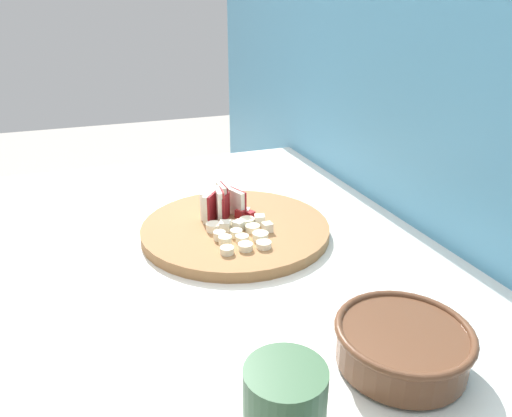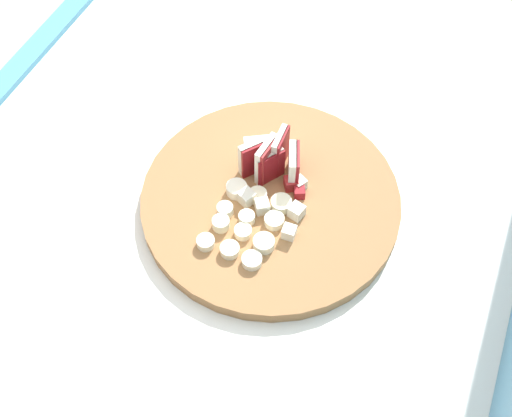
{
  "view_description": "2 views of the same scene",
  "coord_description": "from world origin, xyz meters",
  "px_view_note": "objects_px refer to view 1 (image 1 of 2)",
  "views": [
    {
      "loc": [
        0.76,
        -0.18,
        1.33
      ],
      "look_at": [
        -0.02,
        0.11,
        0.97
      ],
      "focal_mm": 33.95,
      "sensor_mm": 36.0,
      "label": 1
    },
    {
      "loc": [
        0.43,
        0.26,
        1.65
      ],
      "look_at": [
        -0.01,
        0.08,
        0.94
      ],
      "focal_mm": 44.62,
      "sensor_mm": 36.0,
      "label": 2
    }
  ],
  "objects_px": {
    "cutting_board": "(235,229)",
    "apple_dice_pile": "(246,220)",
    "ceramic_bowl": "(402,344)",
    "apple_wedge_fan": "(220,204)",
    "banana_slice_rows": "(238,234)"
  },
  "relations": [
    {
      "from": "ceramic_bowl",
      "to": "banana_slice_rows",
      "type": "bearing_deg",
      "value": -166.3
    },
    {
      "from": "apple_wedge_fan",
      "to": "banana_slice_rows",
      "type": "height_order",
      "value": "apple_wedge_fan"
    },
    {
      "from": "apple_wedge_fan",
      "to": "banana_slice_rows",
      "type": "xyz_separation_m",
      "value": [
        0.1,
        0.01,
        -0.02
      ]
    },
    {
      "from": "cutting_board",
      "to": "banana_slice_rows",
      "type": "xyz_separation_m",
      "value": [
        0.06,
        -0.01,
        0.02
      ]
    },
    {
      "from": "ceramic_bowl",
      "to": "apple_wedge_fan",
      "type": "bearing_deg",
      "value": -168.4
    },
    {
      "from": "ceramic_bowl",
      "to": "cutting_board",
      "type": "bearing_deg",
      "value": -169.55
    },
    {
      "from": "apple_wedge_fan",
      "to": "cutting_board",
      "type": "bearing_deg",
      "value": 22.79
    },
    {
      "from": "cutting_board",
      "to": "banana_slice_rows",
      "type": "distance_m",
      "value": 0.06
    },
    {
      "from": "apple_wedge_fan",
      "to": "apple_dice_pile",
      "type": "xyz_separation_m",
      "value": [
        0.05,
        0.04,
        -0.02
      ]
    },
    {
      "from": "banana_slice_rows",
      "to": "cutting_board",
      "type": "bearing_deg",
      "value": 167.91
    },
    {
      "from": "banana_slice_rows",
      "to": "ceramic_bowl",
      "type": "distance_m",
      "value": 0.38
    },
    {
      "from": "apple_wedge_fan",
      "to": "ceramic_bowl",
      "type": "bearing_deg",
      "value": 11.6
    },
    {
      "from": "cutting_board",
      "to": "apple_dice_pile",
      "type": "height_order",
      "value": "apple_dice_pile"
    },
    {
      "from": "apple_dice_pile",
      "to": "ceramic_bowl",
      "type": "distance_m",
      "value": 0.42
    },
    {
      "from": "cutting_board",
      "to": "ceramic_bowl",
      "type": "distance_m",
      "value": 0.43
    }
  ]
}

